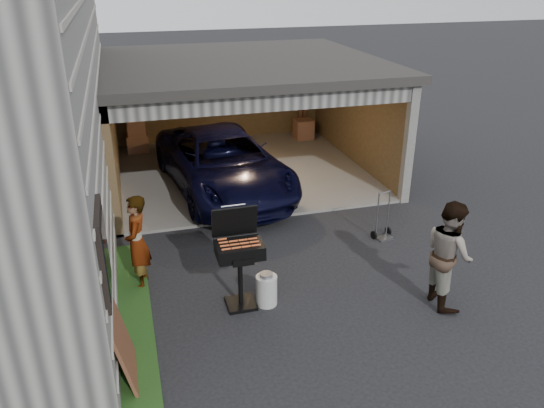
% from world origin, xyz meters
% --- Properties ---
extents(ground, '(80.00, 80.00, 0.00)m').
position_xyz_m(ground, '(0.00, 0.00, 0.00)').
color(ground, black).
rests_on(ground, ground).
extents(groundcover_strip, '(0.50, 8.00, 0.06)m').
position_xyz_m(groundcover_strip, '(-2.25, -1.00, 0.03)').
color(groundcover_strip, '#193814').
rests_on(groundcover_strip, ground).
extents(garage, '(6.80, 6.30, 2.90)m').
position_xyz_m(garage, '(0.76, 6.79, 1.87)').
color(garage, '#605E59').
rests_on(garage, ground).
extents(minivan, '(2.91, 5.29, 1.40)m').
position_xyz_m(minivan, '(0.03, 5.20, 0.70)').
color(minivan, black).
rests_on(minivan, ground).
extents(woman, '(0.49, 0.66, 1.64)m').
position_xyz_m(woman, '(-2.10, 1.61, 0.82)').
color(woman, silver).
rests_on(woman, ground).
extents(man, '(0.74, 0.91, 1.76)m').
position_xyz_m(man, '(2.56, -0.20, 0.88)').
color(man, '#49311C').
rests_on(man, ground).
extents(bbq_grill, '(0.72, 0.63, 1.60)m').
position_xyz_m(bbq_grill, '(-0.60, 0.62, 0.95)').
color(bbq_grill, black).
rests_on(bbq_grill, ground).
extents(propane_tank, '(0.44, 0.44, 0.51)m').
position_xyz_m(propane_tank, '(-0.19, 0.50, 0.26)').
color(propane_tank, silver).
rests_on(propane_tank, ground).
extents(plywood_panel, '(0.26, 0.92, 1.02)m').
position_xyz_m(plywood_panel, '(-2.40, -0.62, 0.51)').
color(plywood_panel, '#5A311E').
rests_on(plywood_panel, ground).
extents(hand_truck, '(0.43, 0.37, 0.99)m').
position_xyz_m(hand_truck, '(2.63, 2.06, 0.19)').
color(hand_truck, gray).
rests_on(hand_truck, ground).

